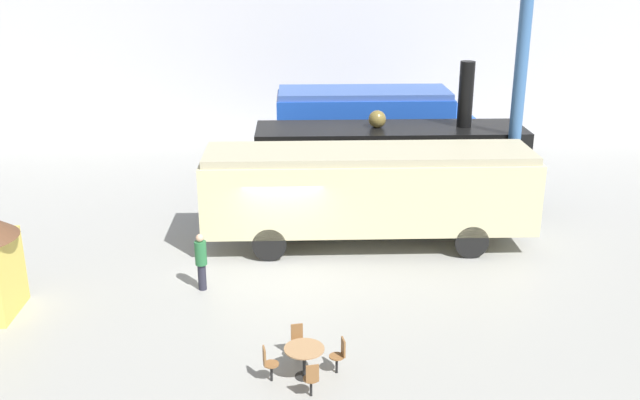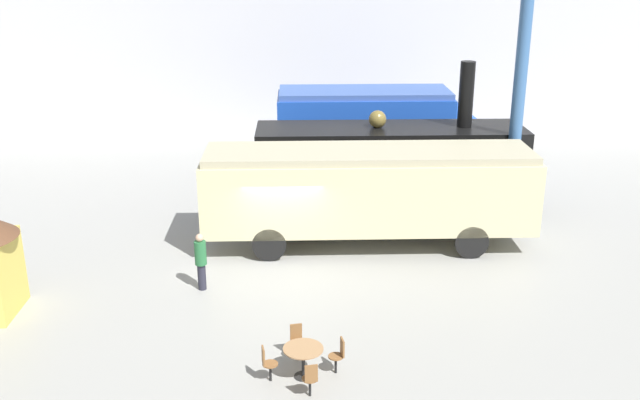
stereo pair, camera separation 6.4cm
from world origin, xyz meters
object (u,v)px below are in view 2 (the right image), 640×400
object	(u,v)px
streamlined_locomotive	(380,125)
visitor_person	(201,259)
steam_locomotive	(390,159)
cafe_table_near	(303,354)
cafe_chair_0	(311,378)
passenger_coach_vintage	(368,188)

from	to	relation	value
streamlined_locomotive	visitor_person	distance (m)	12.81
steam_locomotive	cafe_table_near	world-z (taller)	steam_locomotive
streamlined_locomotive	cafe_table_near	size ratio (longest dim) A/B	9.65
streamlined_locomotive	cafe_chair_0	size ratio (longest dim) A/B	10.33
passenger_coach_vintage	streamlined_locomotive	bearing A→B (deg)	80.96
steam_locomotive	cafe_chair_0	size ratio (longest dim) A/B	11.26
passenger_coach_vintage	visitor_person	xyz separation A→B (m)	(-5.10, -3.22, -1.03)
cafe_table_near	passenger_coach_vintage	bearing A→B (deg)	74.27
visitor_person	passenger_coach_vintage	bearing A→B (deg)	32.27
steam_locomotive	cafe_table_near	xyz separation A→B (m)	(-3.35, -11.09, -1.43)
steam_locomotive	cafe_table_near	size ratio (longest dim) A/B	10.52
streamlined_locomotive	passenger_coach_vintage	size ratio (longest dim) A/B	0.84
streamlined_locomotive	cafe_chair_0	distance (m)	16.91
streamlined_locomotive	visitor_person	world-z (taller)	streamlined_locomotive
passenger_coach_vintage	cafe_chair_0	size ratio (longest dim) A/B	12.34
steam_locomotive	passenger_coach_vintage	xyz separation A→B (m)	(-1.14, -3.25, -0.07)
steam_locomotive	visitor_person	distance (m)	9.06
streamlined_locomotive	visitor_person	size ratio (longest dim) A/B	5.21
streamlined_locomotive	cafe_chair_0	bearing A→B (deg)	-101.33
passenger_coach_vintage	cafe_table_near	distance (m)	8.26
cafe_table_near	visitor_person	bearing A→B (deg)	122.03
visitor_person	cafe_chair_0	bearing A→B (deg)	-60.82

